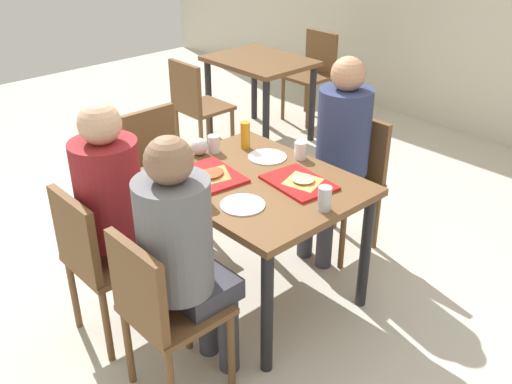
# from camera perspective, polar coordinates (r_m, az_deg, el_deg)

# --- Properties ---
(ground_plane) EXTENTS (10.00, 10.00, 0.02)m
(ground_plane) POSITION_cam_1_polar(r_m,az_deg,el_deg) (3.45, -0.00, -10.00)
(ground_plane) COLOR beige
(main_table) EXTENTS (1.07, 0.86, 0.74)m
(main_table) POSITION_cam_1_polar(r_m,az_deg,el_deg) (3.09, -0.00, -0.42)
(main_table) COLOR brown
(main_table) RESTS_ON ground_plane
(chair_near_left) EXTENTS (0.40, 0.40, 0.86)m
(chair_near_left) POSITION_cam_1_polar(r_m,az_deg,el_deg) (2.97, -15.33, -6.02)
(chair_near_left) COLOR brown
(chair_near_left) RESTS_ON ground_plane
(chair_near_right) EXTENTS (0.40, 0.40, 0.86)m
(chair_near_right) POSITION_cam_1_polar(r_m,az_deg,el_deg) (2.58, -9.45, -11.09)
(chair_near_right) COLOR brown
(chair_near_right) RESTS_ON ground_plane
(chair_far_side) EXTENTS (0.40, 0.40, 0.86)m
(chair_far_side) POSITION_cam_1_polar(r_m,az_deg,el_deg) (3.70, 9.31, 1.79)
(chair_far_side) COLOR brown
(chair_far_side) RESTS_ON ground_plane
(chair_left_end) EXTENTS (0.40, 0.40, 0.86)m
(chair_left_end) POSITION_cam_1_polar(r_m,az_deg,el_deg) (3.81, -9.44, 2.62)
(chair_left_end) COLOR brown
(chair_left_end) RESTS_ON ground_plane
(person_in_red) EXTENTS (0.32, 0.42, 1.27)m
(person_in_red) POSITION_cam_1_polar(r_m,az_deg,el_deg) (2.89, -13.53, -0.97)
(person_in_red) COLOR #383842
(person_in_red) RESTS_ON ground_plane
(person_in_brown_jacket) EXTENTS (0.32, 0.42, 1.27)m
(person_in_brown_jacket) POSITION_cam_1_polar(r_m,az_deg,el_deg) (2.50, -7.23, -5.38)
(person_in_brown_jacket) COLOR #383842
(person_in_brown_jacket) RESTS_ON ground_plane
(person_far_side) EXTENTS (0.32, 0.42, 1.27)m
(person_far_side) POSITION_cam_1_polar(r_m,az_deg,el_deg) (3.49, 8.17, 4.73)
(person_far_side) COLOR #383842
(person_far_side) RESTS_ON ground_plane
(tray_red_near) EXTENTS (0.39, 0.30, 0.02)m
(tray_red_near) POSITION_cam_1_polar(r_m,az_deg,el_deg) (3.09, -4.43, 1.66)
(tray_red_near) COLOR red
(tray_red_near) RESTS_ON main_table
(tray_red_far) EXTENTS (0.39, 0.30, 0.02)m
(tray_red_far) POSITION_cam_1_polar(r_m,az_deg,el_deg) (3.01, 4.24, 0.93)
(tray_red_far) COLOR red
(tray_red_far) RESTS_ON main_table
(paper_plate_center) EXTENTS (0.22, 0.22, 0.01)m
(paper_plate_center) POSITION_cam_1_polar(r_m,az_deg,el_deg) (3.30, 1.13, 3.48)
(paper_plate_center) COLOR white
(paper_plate_center) RESTS_ON main_table
(paper_plate_near_edge) EXTENTS (0.22, 0.22, 0.01)m
(paper_plate_near_edge) POSITION_cam_1_polar(r_m,az_deg,el_deg) (2.80, -1.32, -1.27)
(paper_plate_near_edge) COLOR white
(paper_plate_near_edge) RESTS_ON main_table
(pizza_slice_a) EXTENTS (0.23, 0.25, 0.02)m
(pizza_slice_a) POSITION_cam_1_polar(r_m,az_deg,el_deg) (3.06, -4.28, 1.78)
(pizza_slice_a) COLOR #C68C47
(pizza_slice_a) RESTS_ON tray_red_near
(pizza_slice_b) EXTENTS (0.24, 0.24, 0.02)m
(pizza_slice_b) POSITION_cam_1_polar(r_m,az_deg,el_deg) (3.00, 4.65, 1.20)
(pizza_slice_b) COLOR tan
(pizza_slice_b) RESTS_ON tray_red_far
(plastic_cup_a) EXTENTS (0.07, 0.07, 0.10)m
(plastic_cup_a) POSITION_cam_1_polar(r_m,az_deg,el_deg) (3.28, 4.39, 4.12)
(plastic_cup_a) COLOR white
(plastic_cup_a) RESTS_ON main_table
(plastic_cup_b) EXTENTS (0.07, 0.07, 0.10)m
(plastic_cup_b) POSITION_cam_1_polar(r_m,az_deg,el_deg) (2.80, -5.14, -0.33)
(plastic_cup_b) COLOR white
(plastic_cup_b) RESTS_ON main_table
(plastic_cup_c) EXTENTS (0.07, 0.07, 0.10)m
(plastic_cup_c) POSITION_cam_1_polar(r_m,az_deg,el_deg) (3.36, -4.17, 4.76)
(plastic_cup_c) COLOR white
(plastic_cup_c) RESTS_ON main_table
(soda_can) EXTENTS (0.07, 0.07, 0.12)m
(soda_can) POSITION_cam_1_polar(r_m,az_deg,el_deg) (2.75, 6.78, -0.65)
(soda_can) COLOR #B7BCC6
(soda_can) RESTS_ON main_table
(condiment_bottle) EXTENTS (0.06, 0.06, 0.16)m
(condiment_bottle) POSITION_cam_1_polar(r_m,az_deg,el_deg) (3.39, -1.06, 5.62)
(condiment_bottle) COLOR orange
(condiment_bottle) RESTS_ON main_table
(foil_bundle) EXTENTS (0.10, 0.10, 0.10)m
(foil_bundle) POSITION_cam_1_polar(r_m,az_deg,el_deg) (3.33, -5.62, 4.48)
(foil_bundle) COLOR silver
(foil_bundle) RESTS_ON main_table
(background_table) EXTENTS (0.90, 0.70, 0.74)m
(background_table) POSITION_cam_1_polar(r_m,az_deg,el_deg) (5.33, 0.37, 11.68)
(background_table) COLOR brown
(background_table) RESTS_ON ground_plane
(background_chair_near) EXTENTS (0.40, 0.40, 0.86)m
(background_chair_near) POSITION_cam_1_polar(r_m,az_deg,el_deg) (4.91, -5.97, 8.74)
(background_chair_near) COLOR brown
(background_chair_near) RESTS_ON ground_plane
(background_chair_far) EXTENTS (0.40, 0.40, 0.86)m
(background_chair_far) POSITION_cam_1_polar(r_m,az_deg,el_deg) (5.86, 5.73, 11.96)
(background_chair_far) COLOR brown
(background_chair_far) RESTS_ON ground_plane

